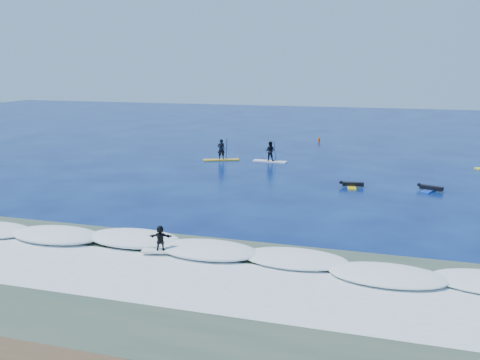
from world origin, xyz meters
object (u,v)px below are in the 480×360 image
(sup_paddler_left, at_px, (221,153))
(sup_paddler_center, at_px, (270,153))
(prone_paddler_near, at_px, (352,185))
(marker_buoy, at_px, (319,140))
(prone_paddler_far, at_px, (430,189))
(wave_surfer, at_px, (160,240))

(sup_paddler_left, relative_size, sup_paddler_center, 1.06)
(prone_paddler_near, xyz_separation_m, marker_buoy, (-5.77, 21.90, 0.12))
(prone_paddler_far, bearing_deg, sup_paddler_left, 88.84)
(prone_paddler_near, distance_m, marker_buoy, 22.65)
(prone_paddler_far, xyz_separation_m, marker_buoy, (-11.06, 21.49, 0.12))
(prone_paddler_near, xyz_separation_m, wave_surfer, (-6.97, -16.70, 0.57))
(sup_paddler_left, bearing_deg, sup_paddler_center, -18.17)
(prone_paddler_far, height_order, wave_surfer, wave_surfer)
(prone_paddler_near, distance_m, prone_paddler_far, 5.30)
(sup_paddler_left, xyz_separation_m, marker_buoy, (6.65, 14.37, -0.43))
(prone_paddler_near, bearing_deg, sup_paddler_left, 50.16)
(sup_paddler_center, bearing_deg, prone_paddler_far, -26.36)
(wave_surfer, height_order, marker_buoy, wave_surfer)
(sup_paddler_center, distance_m, wave_surfer, 24.81)
(prone_paddler_near, bearing_deg, sup_paddler_center, 36.03)
(wave_surfer, relative_size, marker_buoy, 2.81)
(prone_paddler_far, bearing_deg, wave_surfer, 165.13)
(sup_paddler_left, height_order, prone_paddler_far, sup_paddler_left)
(sup_paddler_left, relative_size, prone_paddler_near, 1.47)
(sup_paddler_left, relative_size, wave_surfer, 1.83)
(sup_paddler_center, height_order, prone_paddler_far, sup_paddler_center)
(wave_surfer, bearing_deg, sup_paddler_left, 88.45)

